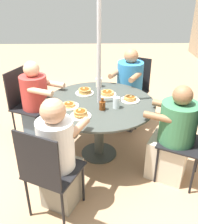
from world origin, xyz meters
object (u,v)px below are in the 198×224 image
Objects in this scene: diner_north at (173,138)px; pancake_plate_e at (69,105)px; pancake_plate_b at (130,99)px; coffee_cup at (99,82)px; patio_chair_south at (26,100)px; pancake_plate_c at (81,114)px; patio_chair_north at (192,138)px; patio_chair_west at (48,169)px; drinking_glass_a at (116,103)px; patio_table at (99,112)px; pancake_plate_a at (107,94)px; diner_west at (59,159)px; syrup_bottle at (102,105)px; diner_east at (128,92)px; diner_south at (38,106)px; pancake_plate_d at (85,91)px; patio_chair_east at (133,86)px.

diner_north is 4.91× the size of pancake_plate_e.
pancake_plate_b is 0.56m from coffee_cup.
patio_chair_south reaches higher than coffee_cup.
pancake_plate_c is 0.84m from coffee_cup.
patio_chair_north is at bearing -90.00° from diner_north.
patio_chair_west is 1.07m from drinking_glass_a.
pancake_plate_e is at bearing 107.36° from patio_chair_west.
patio_table is at bearing 90.00° from patio_chair_south.
diner_west is at bearing -26.12° from pancake_plate_a.
patio_chair_south reaches higher than syrup_bottle.
patio_table is 1.18× the size of diner_north.
diner_east reaches higher than diner_south.
patio_chair_north is 0.86m from drinking_glass_a.
pancake_plate_d is (-0.59, 0.03, -0.00)m from pancake_plate_c.
diner_south is 4.94× the size of pancake_plate_a.
patio_table is at bearing 90.00° from diner_east.
pancake_plate_a is (-0.62, -0.67, 0.25)m from diner_north.
diner_south is 9.51× the size of coffee_cup.
patio_table is 0.30m from drinking_glass_a.
drinking_glass_a is at bearing 41.88° from pancake_plate_d.
diner_east is 1.76m from diner_west.
patio_table is at bearing 90.00° from patio_chair_east.
patio_chair_south is at bearing 91.58° from patio_chair_north.
syrup_bottle is at bearing 98.83° from patio_chair_north.
patio_chair_north is at bearing 64.53° from drinking_glass_a.
diner_west reaches higher than patio_chair_north.
patio_table is 0.51m from coffee_cup.
diner_south is 1.03m from syrup_bottle.
pancake_plate_d is (0.12, 0.63, 0.25)m from diner_south.
diner_east is 0.83m from pancake_plate_d.
coffee_cup reaches higher than pancake_plate_b.
drinking_glass_a is at bearing 85.78° from pancake_plate_e.
diner_west is at bearing -4.07° from pancake_plate_e.
patio_chair_south is 4.31× the size of pancake_plate_e.
diner_west is at bearing 90.00° from patio_chair_west.
drinking_glass_a is (0.62, 0.18, 0.00)m from coffee_cup.
diner_east is 1.29m from pancake_plate_c.
coffee_cup is (-1.27, 0.39, 0.25)m from diner_west.
patio_chair_east is at bearing 148.84° from pancake_plate_a.
diner_north is 4.91× the size of pancake_plate_d.
diner_north is 4.91× the size of pancake_plate_c.
pancake_plate_b is at bearing 57.84° from pancake_plate_a.
pancake_plate_c reaches higher than pancake_plate_e.
drinking_glass_a is (-0.81, 0.65, 0.24)m from patio_chair_west.
diner_west reaches higher than patio_chair_south.
pancake_plate_a is at bearing 88.87° from diner_east.
drinking_glass_a is (0.18, -0.18, 0.04)m from pancake_plate_b.
coffee_cup reaches higher than pancake_plate_d.
coffee_cup is at bearing 97.63° from patio_chair_west.
diner_south is 0.70m from pancake_plate_e.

